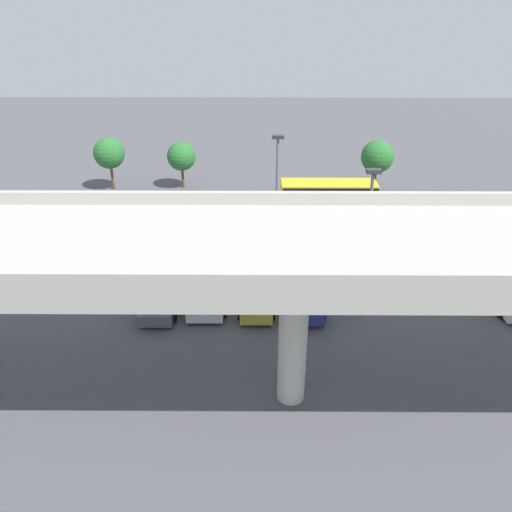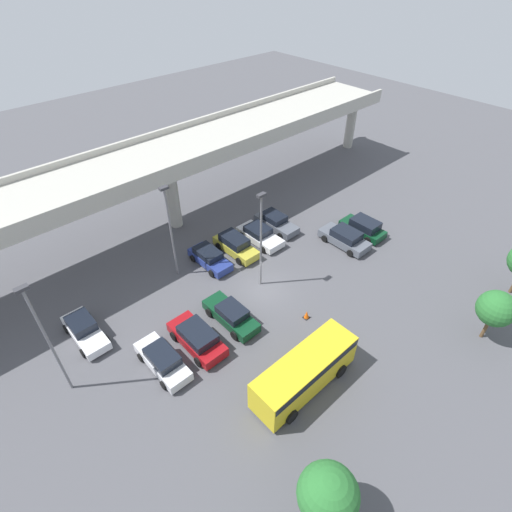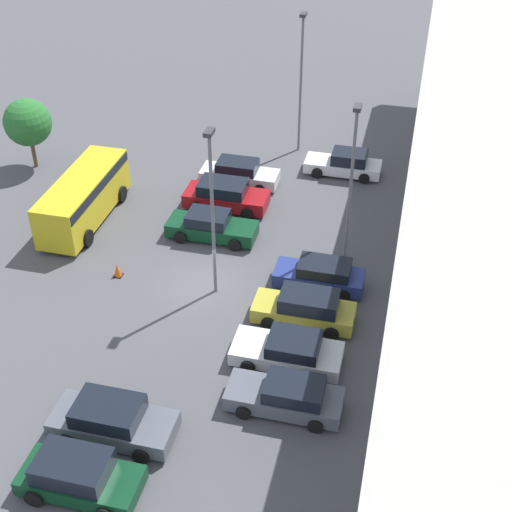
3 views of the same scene
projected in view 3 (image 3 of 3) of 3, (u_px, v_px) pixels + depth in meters
name	position (u px, v px, depth m)	size (l,w,h in m)	color
ground_plane	(204.00, 285.00, 35.08)	(117.74, 117.74, 0.00)	#4C4C51
highway_overpass	(497.00, 193.00, 28.52)	(56.14, 7.21, 8.27)	#ADAAA0
parked_car_0	(345.00, 164.00, 43.69)	(1.99, 4.64, 1.52)	silver
parked_car_1	(239.00, 173.00, 42.69)	(1.97, 4.66, 1.51)	silver
parked_car_2	(225.00, 195.00, 40.48)	(2.20, 4.74, 1.62)	maroon
parked_car_3	(211.00, 226.00, 38.03)	(2.01, 4.79, 1.51)	#0C381E
parked_car_4	(320.00, 275.00, 34.55)	(1.97, 4.35, 1.44)	navy
parked_car_5	(305.00, 309.00, 32.37)	(2.01, 4.64, 1.63)	gold
parked_car_6	(289.00, 351.00, 30.30)	(2.23, 4.70, 1.41)	silver
parked_car_7	(287.00, 396.00, 28.17)	(2.03, 4.64, 1.45)	#515660
parked_car_8	(112.00, 420.00, 27.09)	(2.22, 4.78, 1.57)	#515660
parked_car_9	(78.00, 475.00, 25.02)	(2.16, 4.32, 1.59)	#0C381E
shuttle_bus	(83.00, 195.00, 38.96)	(7.51, 2.60, 2.62)	gold
lamp_post_near_aisle	(212.00, 204.00, 31.76)	(0.70, 0.35, 8.57)	slate
lamp_post_mid_lot	(301.00, 74.00, 43.70)	(0.70, 0.35, 8.88)	slate
lamp_post_by_overpass	(352.00, 174.00, 34.15)	(0.70, 0.35, 8.39)	slate
tree_front_left	(28.00, 122.00, 43.11)	(2.89, 2.89, 4.46)	brown
traffic_cone	(118.00, 270.00, 35.46)	(0.44, 0.44, 0.70)	black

